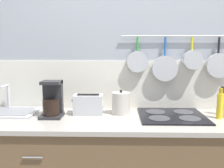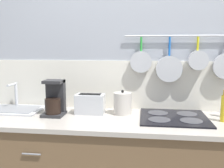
{
  "view_description": "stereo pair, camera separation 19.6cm",
  "coord_description": "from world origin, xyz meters",
  "views": [
    {
      "loc": [
        -0.13,
        -1.94,
        1.48
      ],
      "look_at": [
        -0.18,
        0.0,
        1.19
      ],
      "focal_mm": 40.0,
      "sensor_mm": 36.0,
      "label": 1
    },
    {
      "loc": [
        0.06,
        -1.93,
        1.48
      ],
      "look_at": [
        -0.18,
        0.0,
        1.19
      ],
      "focal_mm": 40.0,
      "sensor_mm": 36.0,
      "label": 2
    }
  ],
  "objects": [
    {
      "name": "wall_back",
      "position": [
        0.0,
        0.37,
        1.27
      ],
      "size": [
        7.2,
        0.16,
        2.6
      ],
      "color": "#999EA8",
      "rests_on": "ground_plane"
    },
    {
      "name": "countertop",
      "position": [
        0.0,
        0.0,
        0.89
      ],
      "size": [
        2.93,
        0.66,
        0.03
      ],
      "color": "#A59E93",
      "rests_on": "cabinet_base"
    },
    {
      "name": "sink_basin",
      "position": [
        -1.13,
        0.14,
        0.93
      ],
      "size": [
        0.59,
        0.36,
        0.24
      ],
      "color": "#B7BABF",
      "rests_on": "countertop"
    },
    {
      "name": "coffee_maker",
      "position": [
        -0.67,
        0.04,
        1.03
      ],
      "size": [
        0.17,
        0.18,
        0.3
      ],
      "color": "#262628",
      "rests_on": "countertop"
    },
    {
      "name": "toaster",
      "position": [
        -0.39,
        0.12,
        0.99
      ],
      "size": [
        0.26,
        0.14,
        0.17
      ],
      "color": "#B7BABF",
      "rests_on": "countertop"
    },
    {
      "name": "kettle",
      "position": [
        -0.11,
        0.14,
        1.0
      ],
      "size": [
        0.15,
        0.15,
        0.21
      ],
      "color": "beige",
      "rests_on": "countertop"
    },
    {
      "name": "cooktop",
      "position": [
        0.31,
        0.07,
        0.92
      ],
      "size": [
        0.53,
        0.5,
        0.01
      ],
      "color": "black",
      "rests_on": "countertop"
    },
    {
      "name": "bottle_sesame_oil",
      "position": [
        0.68,
        0.02,
        1.02
      ],
      "size": [
        0.05,
        0.05,
        0.25
      ],
      "color": "yellow",
      "rests_on": "countertop"
    }
  ]
}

